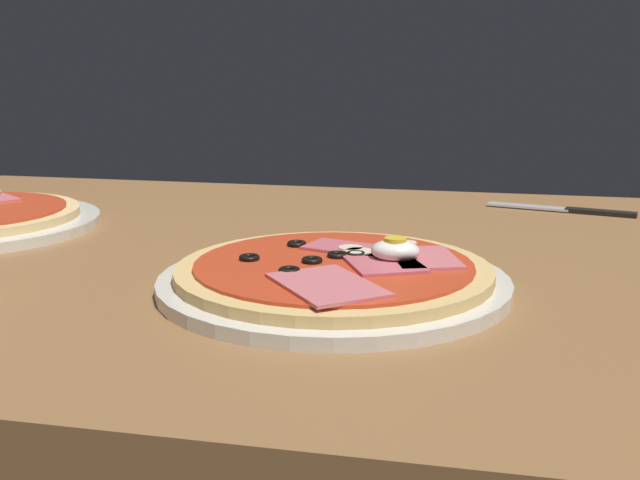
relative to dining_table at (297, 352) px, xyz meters
The scene contains 3 objects.
dining_table is the anchor object (origin of this frame).
pizza_foreground 0.19m from the dining_table, 62.16° to the right, with size 0.32×0.32×0.05m.
knife 0.44m from the dining_table, 43.69° to the left, with size 0.19×0.06×0.01m.
Camera 1 is at (0.20, -0.81, 0.97)m, focal length 44.82 mm.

